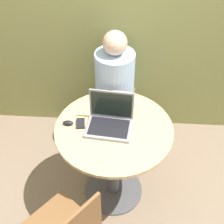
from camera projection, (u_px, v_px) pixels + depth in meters
ground_plane at (114, 190)px, 2.63m from camera, size 12.00×12.00×0.00m
round_table at (114, 149)px, 2.27m from camera, size 0.81×0.81×0.75m
laptop at (110, 120)px, 2.10m from camera, size 0.32×0.25×0.24m
cell_phone at (81, 123)px, 2.14m from camera, size 0.07×0.10×0.02m
computer_mouse at (68, 123)px, 2.14m from camera, size 0.07×0.04×0.03m
person_seated at (116, 96)px, 2.79m from camera, size 0.36×0.52×1.15m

